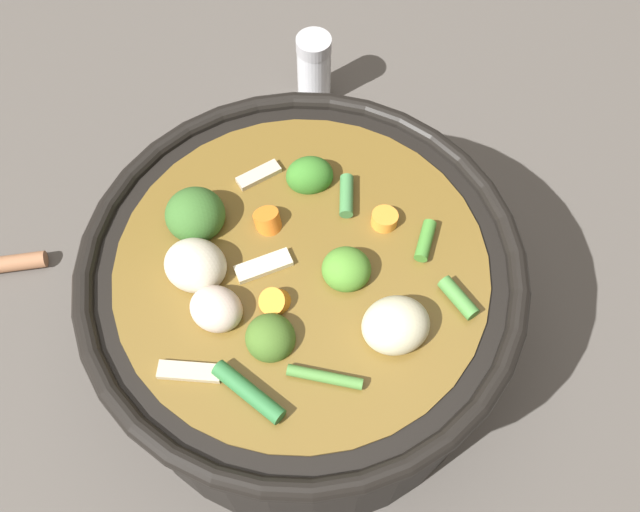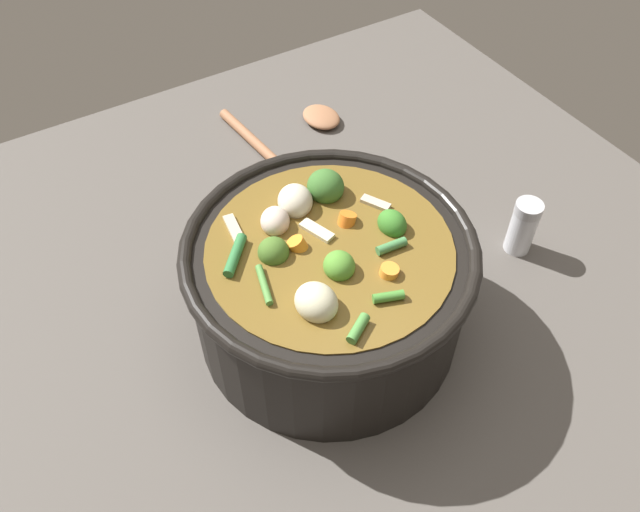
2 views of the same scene
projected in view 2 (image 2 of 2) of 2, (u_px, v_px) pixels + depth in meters
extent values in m
plane|color=#514C47|center=(328.00, 325.00, 0.77)|extent=(1.10, 1.10, 0.00)
cylinder|color=black|center=(329.00, 289.00, 0.72)|extent=(0.30, 0.30, 0.13)
torus|color=black|center=(330.00, 249.00, 0.67)|extent=(0.31, 0.31, 0.01)
cylinder|color=brown|center=(329.00, 286.00, 0.72)|extent=(0.26, 0.26, 0.13)
ellipsoid|color=#508E30|center=(339.00, 266.00, 0.65)|extent=(0.04, 0.04, 0.03)
ellipsoid|color=#456B26|center=(273.00, 252.00, 0.66)|extent=(0.05, 0.05, 0.03)
ellipsoid|color=#396A2B|center=(326.00, 186.00, 0.72)|extent=(0.05, 0.05, 0.04)
ellipsoid|color=#387928|center=(392.00, 224.00, 0.69)|extent=(0.04, 0.03, 0.03)
cylinder|color=orange|center=(389.00, 272.00, 0.65)|extent=(0.03, 0.03, 0.02)
cylinder|color=orange|center=(347.00, 220.00, 0.69)|extent=(0.03, 0.03, 0.02)
cylinder|color=orange|center=(297.00, 245.00, 0.67)|extent=(0.03, 0.03, 0.02)
ellipsoid|color=beige|center=(316.00, 302.00, 0.61)|extent=(0.05, 0.05, 0.04)
ellipsoid|color=beige|center=(296.00, 201.00, 0.71)|extent=(0.05, 0.05, 0.03)
ellipsoid|color=beige|center=(275.00, 221.00, 0.69)|extent=(0.05, 0.04, 0.03)
cylinder|color=#428045|center=(391.00, 246.00, 0.66)|extent=(0.01, 0.03, 0.01)
cylinder|color=#49873B|center=(358.00, 328.00, 0.60)|extent=(0.03, 0.03, 0.01)
cylinder|color=#458933|center=(388.00, 297.00, 0.62)|extent=(0.02, 0.03, 0.01)
cylinder|color=#4E893C|center=(264.00, 285.00, 0.63)|extent=(0.05, 0.02, 0.01)
cylinder|color=#2E7139|center=(235.00, 255.00, 0.66)|extent=(0.05, 0.04, 0.01)
cube|color=beige|center=(234.00, 229.00, 0.69)|extent=(0.04, 0.02, 0.01)
cube|color=beige|center=(376.00, 203.00, 0.71)|extent=(0.03, 0.03, 0.01)
cube|color=beige|center=(314.00, 232.00, 0.68)|extent=(0.04, 0.03, 0.01)
ellipsoid|color=#A16B48|center=(321.00, 117.00, 1.03)|extent=(0.07, 0.06, 0.02)
cylinder|color=#A16B48|center=(259.00, 146.00, 0.98)|extent=(0.20, 0.03, 0.02)
cylinder|color=silver|center=(522.00, 231.00, 0.83)|extent=(0.03, 0.03, 0.06)
cylinder|color=#B7B7BC|center=(529.00, 209.00, 0.80)|extent=(0.03, 0.03, 0.01)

